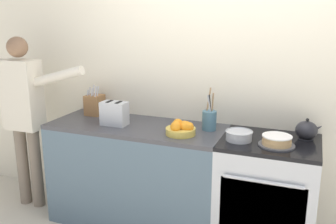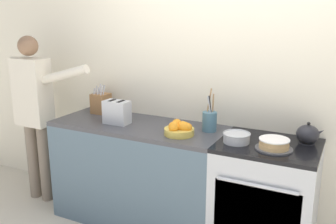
{
  "view_description": "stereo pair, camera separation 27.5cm",
  "coord_description": "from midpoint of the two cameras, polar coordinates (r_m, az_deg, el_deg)",
  "views": [
    {
      "loc": [
        0.62,
        -2.43,
        1.82
      ],
      "look_at": [
        -0.43,
        0.27,
        1.06
      ],
      "focal_mm": 40.0,
      "sensor_mm": 36.0,
      "label": 1
    },
    {
      "loc": [
        0.88,
        -2.31,
        1.82
      ],
      "look_at": [
        -0.43,
        0.27,
        1.06
      ],
      "focal_mm": 40.0,
      "sensor_mm": 36.0,
      "label": 2
    }
  ],
  "objects": [
    {
      "name": "fruit_bowl",
      "position": [
        2.9,
        4.52,
        -2.64
      ],
      "size": [
        0.23,
        0.23,
        0.12
      ],
      "color": "gold",
      "rests_on": "counter_cabinet"
    },
    {
      "name": "layer_cake",
      "position": [
        2.74,
        18.67,
        -4.74
      ],
      "size": [
        0.26,
        0.26,
        0.08
      ],
      "color": "#4C4C51",
      "rests_on": "stove_range"
    },
    {
      "name": "wall_back",
      "position": [
        3.13,
        12.63,
        4.86
      ],
      "size": [
        8.0,
        0.04,
        2.6
      ],
      "color": "silver",
      "rests_on": "ground_plane"
    },
    {
      "name": "knife_block",
      "position": [
        3.56,
        -8.01,
        1.33
      ],
      "size": [
        0.15,
        0.15,
        0.28
      ],
      "color": "olive",
      "rests_on": "counter_cabinet"
    },
    {
      "name": "tea_kettle",
      "position": [
        2.94,
        23.1,
        -3.19
      ],
      "size": [
        0.2,
        0.16,
        0.16
      ],
      "color": "#232328",
      "rests_on": "stove_range"
    },
    {
      "name": "toaster",
      "position": [
        3.2,
        -5.38,
        -0.06
      ],
      "size": [
        0.23,
        0.13,
        0.2
      ],
      "color": "#B7BABF",
      "rests_on": "counter_cabinet"
    },
    {
      "name": "stove_range",
      "position": [
        3.02,
        17.15,
        -12.82
      ],
      "size": [
        0.72,
        0.64,
        0.91
      ],
      "color": "#B7BABF",
      "rests_on": "ground_plane"
    },
    {
      "name": "counter_cabinet",
      "position": [
        3.35,
        -2.06,
        -9.32
      ],
      "size": [
        1.5,
        0.61,
        0.91
      ],
      "color": "#4C6070",
      "rests_on": "ground_plane"
    },
    {
      "name": "utensil_crock",
      "position": [
        3.02,
        8.97,
        -1.36
      ],
      "size": [
        0.12,
        0.12,
        0.34
      ],
      "color": "#477084",
      "rests_on": "counter_cabinet"
    },
    {
      "name": "mixing_bowl",
      "position": [
        2.81,
        13.19,
        -3.85
      ],
      "size": [
        0.2,
        0.2,
        0.07
      ],
      "color": "#B7BABF",
      "rests_on": "stove_range"
    },
    {
      "name": "person_baker",
      "position": [
        3.75,
        -17.77,
        0.96
      ],
      "size": [
        0.93,
        0.2,
        1.63
      ],
      "rotation": [
        0.0,
        0.0,
        -0.17
      ],
      "color": "#7A6B5B",
      "rests_on": "ground_plane"
    }
  ]
}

